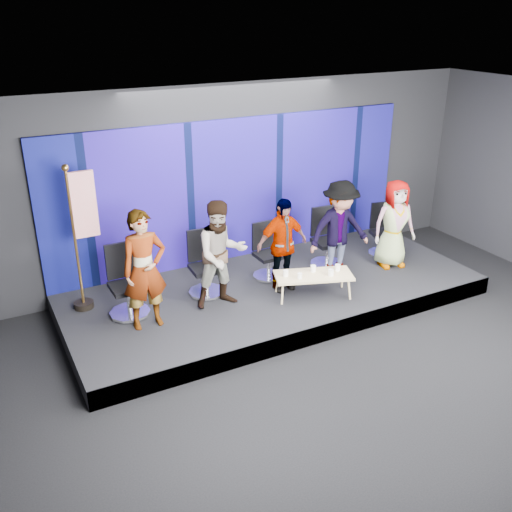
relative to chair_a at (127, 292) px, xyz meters
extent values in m
plane|color=black|center=(2.46, -2.72, -0.67)|extent=(10.00, 10.00, 0.00)
cube|color=black|center=(2.46, 1.28, 1.08)|extent=(10.00, 0.02, 3.50)
cube|color=black|center=(2.46, -2.72, 2.83)|extent=(10.00, 8.00, 0.02)
cube|color=black|center=(2.46, -0.22, -0.52)|extent=(7.00, 3.00, 0.30)
cube|color=#060F50|center=(2.46, 1.23, 0.93)|extent=(7.00, 0.08, 2.60)
cylinder|color=silver|center=(0.00, -0.06, -0.34)|extent=(0.64, 0.64, 0.06)
cylinder|color=silver|center=(0.00, -0.06, -0.09)|extent=(0.07, 0.07, 0.42)
cube|color=black|center=(0.00, -0.06, 0.11)|extent=(0.51, 0.51, 0.07)
cube|color=black|center=(0.00, 0.19, 0.46)|extent=(0.46, 0.06, 0.58)
imported|color=black|center=(0.17, -0.48, 0.54)|extent=(0.67, 0.44, 1.81)
cylinder|color=silver|center=(1.33, 0.03, -0.34)|extent=(0.64, 0.64, 0.06)
cylinder|color=silver|center=(1.33, 0.03, -0.11)|extent=(0.07, 0.07, 0.40)
cube|color=black|center=(1.33, 0.03, 0.10)|extent=(0.51, 0.51, 0.07)
cube|color=black|center=(1.34, 0.27, 0.43)|extent=(0.44, 0.08, 0.55)
imported|color=black|center=(1.41, -0.41, 0.50)|extent=(0.88, 0.70, 1.73)
cylinder|color=silver|center=(2.54, 0.10, -0.34)|extent=(0.56, 0.56, 0.05)
cylinder|color=silver|center=(2.54, 0.10, -0.13)|extent=(0.06, 0.06, 0.37)
cube|color=black|center=(2.54, 0.10, 0.05)|extent=(0.45, 0.45, 0.06)
cube|color=black|center=(2.53, 0.32, 0.36)|extent=(0.40, 0.05, 0.50)
imported|color=black|center=(2.54, -0.35, 0.42)|extent=(0.93, 0.40, 1.58)
cylinder|color=silver|center=(3.73, 0.05, -0.34)|extent=(0.65, 0.65, 0.06)
cylinder|color=silver|center=(3.73, 0.05, -0.10)|extent=(0.07, 0.07, 0.40)
cube|color=black|center=(3.73, 0.05, 0.10)|extent=(0.52, 0.52, 0.07)
cube|color=black|center=(3.75, 0.29, 0.43)|extent=(0.45, 0.09, 0.55)
imported|color=black|center=(3.64, -0.39, 0.50)|extent=(1.17, 0.74, 1.74)
cylinder|color=silver|center=(4.96, -0.05, -0.34)|extent=(0.67, 0.67, 0.06)
cylinder|color=silver|center=(4.96, -0.05, -0.12)|extent=(0.07, 0.07, 0.37)
cube|color=black|center=(4.96, -0.05, 0.06)|extent=(0.54, 0.54, 0.07)
cube|color=black|center=(5.01, 0.17, 0.37)|extent=(0.41, 0.14, 0.51)
imported|color=black|center=(4.79, -0.47, 0.44)|extent=(0.88, 0.67, 1.61)
cube|color=tan|center=(2.85, -0.84, 0.00)|extent=(1.36, 0.92, 0.04)
cylinder|color=tan|center=(2.26, -0.85, -0.19)|extent=(0.03, 0.03, 0.35)
cylinder|color=tan|center=(2.40, -0.46, -0.19)|extent=(0.03, 0.03, 0.35)
cylinder|color=tan|center=(3.30, -1.22, -0.19)|extent=(0.03, 0.03, 0.35)
cylinder|color=tan|center=(3.44, -0.83, -0.19)|extent=(0.03, 0.03, 0.35)
cylinder|color=white|center=(2.42, -0.68, 0.07)|extent=(0.09, 0.09, 0.10)
cylinder|color=white|center=(2.57, -0.86, 0.06)|extent=(0.08, 0.08, 0.09)
cylinder|color=white|center=(2.90, -0.74, 0.07)|extent=(0.09, 0.09, 0.11)
cylinder|color=white|center=(3.07, -1.00, 0.07)|extent=(0.09, 0.09, 0.11)
cylinder|color=white|center=(3.28, -0.89, 0.07)|extent=(0.09, 0.09, 0.10)
cylinder|color=black|center=(-0.58, 0.51, -0.32)|extent=(0.31, 0.31, 0.10)
cylinder|color=#B28039|center=(-0.58, 0.51, 0.79)|extent=(0.04, 0.04, 2.12)
sphere|color=#B28039|center=(-0.58, 0.51, 1.90)|extent=(0.11, 0.11, 0.11)
cube|color=#B21420|center=(-0.38, 0.50, 1.32)|extent=(0.37, 0.07, 1.01)
camera|label=1|loc=(-1.87, -7.78, 4.01)|focal=40.00mm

